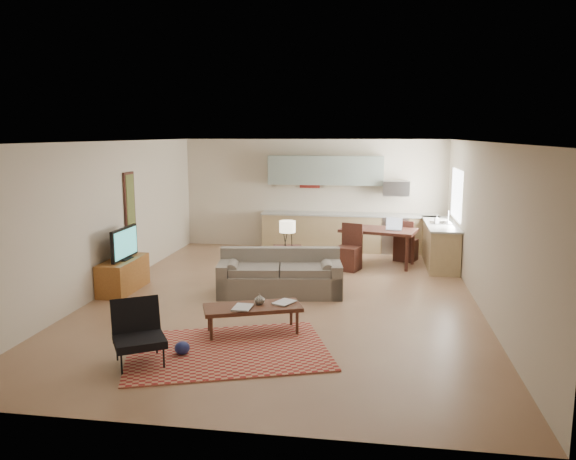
% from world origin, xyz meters
% --- Properties ---
extents(room, '(9.00, 9.00, 9.00)m').
position_xyz_m(room, '(0.00, 0.00, 1.35)').
color(room, '#91694A').
rests_on(room, ground).
extents(kitchen_counter_back, '(4.26, 0.64, 0.92)m').
position_xyz_m(kitchen_counter_back, '(0.90, 4.18, 0.46)').
color(kitchen_counter_back, '#9D8357').
rests_on(kitchen_counter_back, ground).
extents(kitchen_counter_right, '(0.64, 2.26, 0.92)m').
position_xyz_m(kitchen_counter_right, '(2.93, 3.00, 0.46)').
color(kitchen_counter_right, '#9D8357').
rests_on(kitchen_counter_right, ground).
extents(kitchen_range, '(0.62, 0.62, 0.90)m').
position_xyz_m(kitchen_range, '(2.00, 4.18, 0.45)').
color(kitchen_range, '#A5A8AD').
rests_on(kitchen_range, ground).
extents(kitchen_microwave, '(0.62, 0.40, 0.35)m').
position_xyz_m(kitchen_microwave, '(2.00, 4.20, 1.55)').
color(kitchen_microwave, '#A5A8AD').
rests_on(kitchen_microwave, room).
extents(upper_cabinets, '(2.80, 0.34, 0.70)m').
position_xyz_m(upper_cabinets, '(0.30, 4.33, 1.95)').
color(upper_cabinets, gray).
rests_on(upper_cabinets, room).
extents(window_right, '(0.02, 1.40, 1.05)m').
position_xyz_m(window_right, '(3.23, 3.00, 1.55)').
color(window_right, white).
rests_on(window_right, room).
extents(wall_art_left, '(0.06, 0.42, 1.10)m').
position_xyz_m(wall_art_left, '(-3.21, 0.90, 1.55)').
color(wall_art_left, olive).
rests_on(wall_art_left, room).
extents(triptych, '(1.70, 0.04, 0.50)m').
position_xyz_m(triptych, '(-0.10, 4.47, 1.75)').
color(triptych, beige).
rests_on(triptych, room).
extents(rug, '(3.04, 2.55, 0.02)m').
position_xyz_m(rug, '(-0.36, -2.54, 0.01)').
color(rug, maroon).
rests_on(rug, floor).
extents(sofa, '(2.38, 1.31, 0.79)m').
position_xyz_m(sofa, '(-0.13, 0.19, 0.39)').
color(sofa, '#6A6155').
rests_on(sofa, floor).
extents(coffee_table, '(1.49, 1.01, 0.42)m').
position_xyz_m(coffee_table, '(-0.18, -1.84, 0.21)').
color(coffee_table, '#442518').
rests_on(coffee_table, floor).
extents(book_a, '(0.27, 0.35, 0.03)m').
position_xyz_m(book_a, '(-0.42, -1.99, 0.43)').
color(book_a, maroon).
rests_on(book_a, coffee_table).
extents(book_b, '(0.50, 0.52, 0.02)m').
position_xyz_m(book_b, '(0.14, -1.60, 0.42)').
color(book_b, navy).
rests_on(book_b, coffee_table).
extents(vase, '(0.23, 0.23, 0.16)m').
position_xyz_m(vase, '(-0.10, -1.75, 0.49)').
color(vase, black).
rests_on(vase, coffee_table).
extents(armchair, '(0.95, 0.95, 0.79)m').
position_xyz_m(armchair, '(-1.32, -3.13, 0.40)').
color(armchair, black).
rests_on(armchair, floor).
extents(tv_credenza, '(0.49, 1.27, 0.58)m').
position_xyz_m(tv_credenza, '(-2.99, -0.01, 0.29)').
color(tv_credenza, brown).
rests_on(tv_credenza, floor).
extents(tv, '(0.10, 0.97, 0.58)m').
position_xyz_m(tv, '(-2.94, -0.01, 0.88)').
color(tv, black).
rests_on(tv, tv_credenza).
extents(console_table, '(0.61, 0.46, 0.65)m').
position_xyz_m(console_table, '(-0.17, 1.31, 0.33)').
color(console_table, '#381A14').
rests_on(console_table, floor).
extents(table_lamp, '(0.40, 0.40, 0.52)m').
position_xyz_m(table_lamp, '(-0.17, 1.31, 0.91)').
color(table_lamp, beige).
rests_on(table_lamp, console_table).
extents(dining_table, '(1.75, 1.26, 0.80)m').
position_xyz_m(dining_table, '(1.60, 2.76, 0.40)').
color(dining_table, '#381A14').
rests_on(dining_table, floor).
extents(dining_chair_near, '(0.60, 0.62, 0.97)m').
position_xyz_m(dining_chair_near, '(0.98, 2.21, 0.49)').
color(dining_chair_near, '#381A14').
rests_on(dining_chair_near, floor).
extents(dining_chair_far, '(0.59, 0.60, 0.94)m').
position_xyz_m(dining_chair_far, '(2.23, 3.32, 0.47)').
color(dining_chair_far, '#381A14').
rests_on(dining_chair_far, floor).
extents(laptop, '(0.36, 0.28, 0.25)m').
position_xyz_m(laptop, '(1.92, 2.66, 0.93)').
color(laptop, '#A5A8AD').
rests_on(laptop, dining_table).
extents(soap_bottle, '(0.11, 0.11, 0.19)m').
position_xyz_m(soap_bottle, '(2.83, 2.87, 1.02)').
color(soap_bottle, beige).
rests_on(soap_bottle, kitchen_counter_right).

